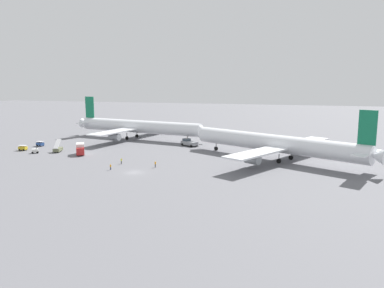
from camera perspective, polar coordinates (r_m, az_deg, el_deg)
ground_plane at (r=98.43m, az=-8.68°, el=-4.24°), size 600.00×600.00×0.00m
airliner_at_gate_left at (r=154.27m, az=-8.07°, el=2.58°), size 59.60×48.68×16.53m
airliner_being_pushed at (r=114.50m, az=12.43°, el=0.04°), size 56.33×45.96×16.05m
pushback_tug at (r=136.74m, az=-0.46°, el=0.21°), size 9.11×5.75×2.89m
gse_stair_truck_yellow at (r=132.96m, az=-19.42°, el=-0.67°), size 3.26×4.93×4.06m
gse_baggage_cart_trailing at (r=146.87m, az=-21.76°, el=0.04°), size 2.95×2.01×1.71m
gse_baggage_cart_near_cluster at (r=140.03m, az=-23.97°, el=-0.53°), size 2.86×1.81×1.71m
gse_gpu_cart_small at (r=133.15m, az=-22.41°, el=-0.94°), size 2.64×2.51×1.90m
gse_catering_truck_tall at (r=125.62m, az=-16.35°, el=-0.74°), size 5.15×6.22×3.50m
ground_crew_marshaller_foreground at (r=102.26m, az=-12.08°, el=-3.36°), size 0.36×0.36×1.57m
ground_crew_wing_walker_right at (r=108.82m, az=-10.52°, el=-2.50°), size 0.40×0.43×1.68m
ground_crew_ramp_agent_by_cones at (r=103.23m, az=-5.51°, el=-3.02°), size 0.36×0.47×1.73m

